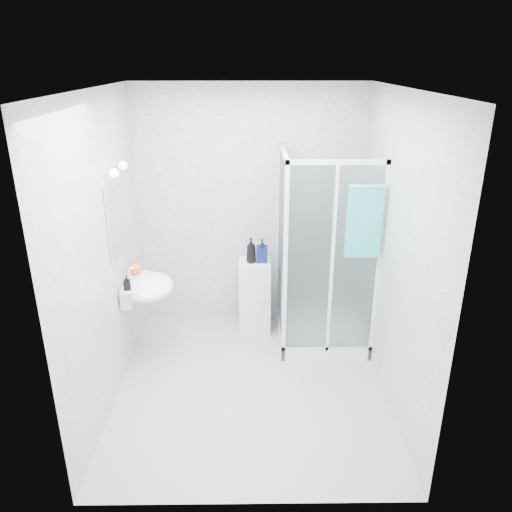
{
  "coord_description": "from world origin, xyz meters",
  "views": [
    {
      "loc": [
        0.0,
        -3.81,
        2.81
      ],
      "look_at": [
        0.05,
        0.35,
        1.15
      ],
      "focal_mm": 35.0,
      "sensor_mm": 36.0,
      "label": 1
    }
  ],
  "objects_px": {
    "hand_towel": "(364,220)",
    "soap_dispenser_black": "(127,283)",
    "shower_enclosure": "(316,304)",
    "soap_dispenser_orange": "(135,266)",
    "shampoo_bottle_a": "(251,250)",
    "wall_basin": "(146,287)",
    "shampoo_bottle_b": "(262,250)",
    "storage_cabinet": "(255,296)"
  },
  "relations": [
    {
      "from": "shower_enclosure",
      "to": "soap_dispenser_orange",
      "type": "relative_size",
      "value": 12.57
    },
    {
      "from": "storage_cabinet",
      "to": "hand_towel",
      "type": "distance_m",
      "value": 1.59
    },
    {
      "from": "hand_towel",
      "to": "shampoo_bottle_a",
      "type": "relative_size",
      "value": 2.48
    },
    {
      "from": "storage_cabinet",
      "to": "shampoo_bottle_a",
      "type": "xyz_separation_m",
      "value": [
        -0.04,
        -0.02,
        0.54
      ]
    },
    {
      "from": "shampoo_bottle_a",
      "to": "shampoo_bottle_b",
      "type": "relative_size",
      "value": 1.06
    },
    {
      "from": "shower_enclosure",
      "to": "wall_basin",
      "type": "relative_size",
      "value": 3.57
    },
    {
      "from": "shower_enclosure",
      "to": "soap_dispenser_orange",
      "type": "bearing_deg",
      "value": -175.36
    },
    {
      "from": "soap_dispenser_orange",
      "to": "hand_towel",
      "type": "bearing_deg",
      "value": -6.92
    },
    {
      "from": "wall_basin",
      "to": "soap_dispenser_black",
      "type": "bearing_deg",
      "value": -123.59
    },
    {
      "from": "storage_cabinet",
      "to": "soap_dispenser_black",
      "type": "relative_size",
      "value": 5.92
    },
    {
      "from": "storage_cabinet",
      "to": "shampoo_bottle_b",
      "type": "relative_size",
      "value": 3.2
    },
    {
      "from": "soap_dispenser_black",
      "to": "wall_basin",
      "type": "bearing_deg",
      "value": 56.41
    },
    {
      "from": "shampoo_bottle_b",
      "to": "soap_dispenser_black",
      "type": "distance_m",
      "value": 1.46
    },
    {
      "from": "shampoo_bottle_a",
      "to": "shampoo_bottle_b",
      "type": "xyz_separation_m",
      "value": [
        0.11,
        0.02,
        -0.01
      ]
    },
    {
      "from": "hand_towel",
      "to": "soap_dispenser_orange",
      "type": "height_order",
      "value": "hand_towel"
    },
    {
      "from": "shower_enclosure",
      "to": "soap_dispenser_black",
      "type": "height_order",
      "value": "shower_enclosure"
    },
    {
      "from": "wall_basin",
      "to": "shampoo_bottle_a",
      "type": "xyz_separation_m",
      "value": [
        0.99,
        0.58,
        0.15
      ]
    },
    {
      "from": "hand_towel",
      "to": "storage_cabinet",
      "type": "bearing_deg",
      "value": 144.79
    },
    {
      "from": "wall_basin",
      "to": "shampoo_bottle_a",
      "type": "distance_m",
      "value": 1.16
    },
    {
      "from": "shampoo_bottle_b",
      "to": "shower_enclosure",
      "type": "bearing_deg",
      "value": -27.08
    },
    {
      "from": "storage_cabinet",
      "to": "soap_dispenser_orange",
      "type": "height_order",
      "value": "soap_dispenser_orange"
    },
    {
      "from": "wall_basin",
      "to": "soap_dispenser_orange",
      "type": "bearing_deg",
      "value": 125.86
    },
    {
      "from": "shower_enclosure",
      "to": "hand_towel",
      "type": "height_order",
      "value": "shower_enclosure"
    },
    {
      "from": "shampoo_bottle_b",
      "to": "soap_dispenser_orange",
      "type": "bearing_deg",
      "value": -160.96
    },
    {
      "from": "wall_basin",
      "to": "shampoo_bottle_b",
      "type": "distance_m",
      "value": 1.27
    },
    {
      "from": "storage_cabinet",
      "to": "hand_towel",
      "type": "xyz_separation_m",
      "value": [
        0.96,
        -0.68,
        1.08
      ]
    },
    {
      "from": "hand_towel",
      "to": "shower_enclosure",
      "type": "bearing_deg",
      "value": 129.82
    },
    {
      "from": "shampoo_bottle_a",
      "to": "soap_dispenser_black",
      "type": "bearing_deg",
      "value": -145.69
    },
    {
      "from": "shower_enclosure",
      "to": "storage_cabinet",
      "type": "distance_m",
      "value": 0.68
    },
    {
      "from": "hand_towel",
      "to": "soap_dispenser_black",
      "type": "relative_size",
      "value": 4.88
    },
    {
      "from": "hand_towel",
      "to": "shampoo_bottle_a",
      "type": "bearing_deg",
      "value": 146.5
    },
    {
      "from": "wall_basin",
      "to": "hand_towel",
      "type": "height_order",
      "value": "hand_towel"
    },
    {
      "from": "soap_dispenser_black",
      "to": "shower_enclosure",
      "type": "bearing_deg",
      "value": 15.78
    },
    {
      "from": "wall_basin",
      "to": "soap_dispenser_black",
      "type": "xyz_separation_m",
      "value": [
        -0.12,
        -0.19,
        0.13
      ]
    },
    {
      "from": "hand_towel",
      "to": "shampoo_bottle_a",
      "type": "distance_m",
      "value": 1.31
    },
    {
      "from": "wall_basin",
      "to": "soap_dispenser_orange",
      "type": "xyz_separation_m",
      "value": [
        -0.12,
        0.17,
        0.15
      ]
    },
    {
      "from": "wall_basin",
      "to": "shampoo_bottle_b",
      "type": "xyz_separation_m",
      "value": [
        1.11,
        0.6,
        0.14
      ]
    },
    {
      "from": "hand_towel",
      "to": "soap_dispenser_orange",
      "type": "bearing_deg",
      "value": 173.08
    },
    {
      "from": "soap_dispenser_orange",
      "to": "shampoo_bottle_a",
      "type": "bearing_deg",
      "value": 19.87
    },
    {
      "from": "shower_enclosure",
      "to": "soap_dispenser_orange",
      "type": "height_order",
      "value": "shower_enclosure"
    },
    {
      "from": "shampoo_bottle_b",
      "to": "storage_cabinet",
      "type": "bearing_deg",
      "value": -176.43
    },
    {
      "from": "soap_dispenser_orange",
      "to": "soap_dispenser_black",
      "type": "height_order",
      "value": "soap_dispenser_orange"
    }
  ]
}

